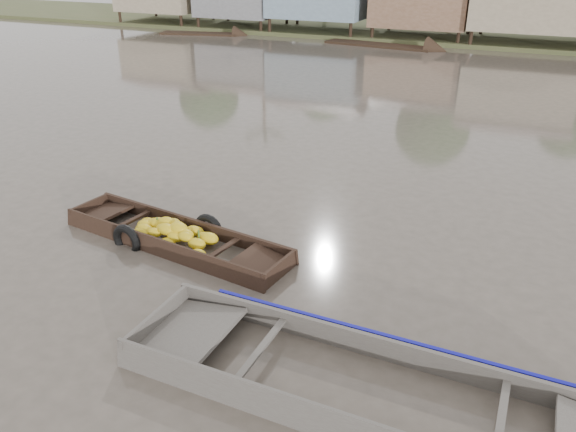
% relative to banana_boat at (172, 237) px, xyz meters
% --- Properties ---
extents(ground, '(120.00, 120.00, 0.00)m').
position_rel_banana_boat_xyz_m(ground, '(2.45, -0.50, -0.13)').
color(ground, '#4A4239').
rests_on(ground, ground).
extents(banana_boat, '(5.16, 1.86, 0.72)m').
position_rel_banana_boat_xyz_m(banana_boat, '(0.00, 0.00, 0.00)').
color(banana_boat, black).
rests_on(banana_boat, ground).
extents(viewer_boat, '(6.86, 1.85, 0.55)m').
position_rel_banana_boat_xyz_m(viewer_boat, '(4.87, -2.53, -0.08)').
color(viewer_boat, '#49423E').
rests_on(viewer_boat, ground).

